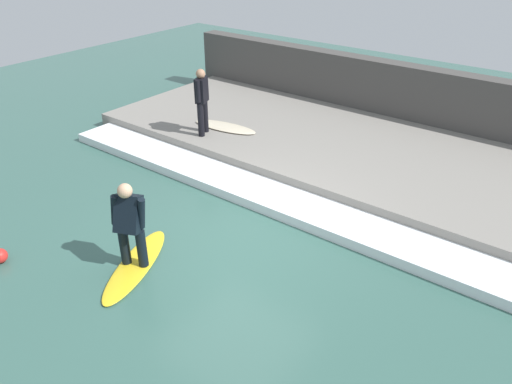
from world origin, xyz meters
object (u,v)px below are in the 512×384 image
surfboard_riding (136,265)px  surfer_riding (129,221)px  marker_buoy (0,256)px  surfer_waiting_near (202,98)px  surfboard_waiting_near (225,127)px

surfboard_riding → surfer_riding: size_ratio=1.41×
surfer_riding → marker_buoy: bearing=124.3°
surfboard_riding → surfer_riding: surfer_riding is taller
surfboard_riding → surfer_waiting_near: (4.13, 2.28, 1.21)m
surfer_waiting_near → marker_buoy: surfer_waiting_near is taller
surfer_riding → surfboard_waiting_near: bearing=24.0°
surfer_waiting_near → surfboard_waiting_near: surfer_waiting_near is taller
surfboard_riding → surfer_waiting_near: size_ratio=1.31×
surfboard_riding → surfer_riding: (-0.00, 0.00, 0.84)m
marker_buoy → surfboard_waiting_near: bearing=2.5°
surfer_riding → marker_buoy: surfer_riding is taller
surfboard_riding → surfboard_waiting_near: (4.72, 2.10, 0.37)m
surfer_waiting_near → surfboard_waiting_near: (0.58, -0.18, -0.85)m
surfer_riding → surfer_waiting_near: bearing=28.9°
surfer_waiting_near → surfboard_waiting_near: 1.04m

